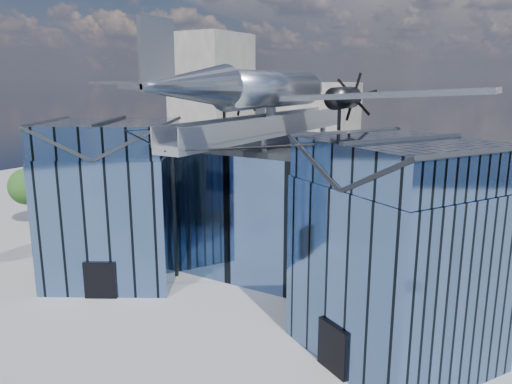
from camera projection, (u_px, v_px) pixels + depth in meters
The scene contains 4 objects.
ground_plane at pixel (241, 301), 33.71m from camera, with size 120.00×120.00×0.00m, color gray.
museum at pixel (282, 204), 37.34m from camera, with size 32.88×24.50×17.60m.
bg_towers at pixel (435, 111), 72.92m from camera, with size 77.00×24.50×26.00m.
tree_side_w at pixel (27, 187), 50.72m from camera, with size 4.00×4.00×5.82m.
Camera 1 is at (16.97, -26.21, 14.74)m, focal length 35.00 mm.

